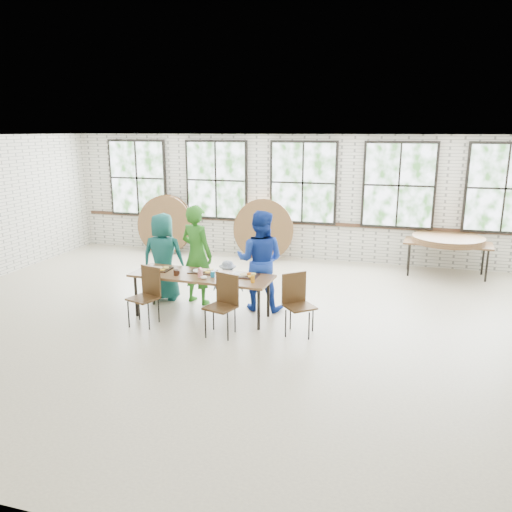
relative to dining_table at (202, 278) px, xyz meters
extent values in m
plane|color=beige|center=(0.86, -0.10, -0.69)|extent=(12.00, 12.00, 0.00)
plane|color=white|center=(0.86, -0.10, 2.31)|extent=(12.00, 12.00, 0.00)
plane|color=silver|center=(0.86, 4.40, 0.81)|extent=(12.00, 0.00, 12.00)
plane|color=silver|center=(0.86, -4.60, 0.81)|extent=(12.00, 0.00, 12.00)
cube|color=#422819|center=(0.86, 4.37, 0.21)|extent=(11.80, 0.05, 0.08)
cube|color=black|center=(-3.54, 4.34, 1.19)|extent=(1.62, 0.05, 1.97)
cube|color=white|center=(-3.54, 4.31, 1.19)|extent=(1.50, 0.01, 1.85)
cube|color=black|center=(-1.34, 4.34, 1.19)|extent=(1.62, 0.05, 1.97)
cube|color=white|center=(-1.34, 4.31, 1.19)|extent=(1.50, 0.01, 1.85)
cube|color=black|center=(0.86, 4.34, 1.19)|extent=(1.62, 0.05, 1.97)
cube|color=white|center=(0.86, 4.31, 1.19)|extent=(1.50, 0.01, 1.85)
cube|color=black|center=(3.06, 4.34, 1.19)|extent=(1.62, 0.05, 1.97)
cube|color=white|center=(3.06, 4.31, 1.19)|extent=(1.50, 0.01, 1.85)
cube|color=black|center=(5.26, 4.34, 1.19)|extent=(1.62, 0.05, 1.97)
cube|color=white|center=(5.26, 4.31, 1.19)|extent=(1.50, 0.01, 1.85)
cube|color=brown|center=(0.00, 0.00, 0.03)|extent=(2.43, 0.90, 0.04)
cylinder|color=black|center=(-1.08, -0.30, -0.34)|extent=(0.05, 0.05, 0.70)
cylinder|color=black|center=(-1.08, 0.30, -0.34)|extent=(0.05, 0.05, 0.70)
cylinder|color=black|center=(1.08, -0.30, -0.34)|extent=(0.05, 0.05, 0.70)
cylinder|color=black|center=(1.08, 0.30, -0.34)|extent=(0.05, 0.05, 0.70)
cube|color=#442C16|center=(-0.77, -0.62, -0.24)|extent=(0.53, 0.52, 0.03)
cube|color=#442C16|center=(-0.71, -0.44, 0.01)|extent=(0.41, 0.17, 0.50)
cylinder|color=black|center=(-0.95, -0.79, -0.47)|extent=(0.02, 0.02, 0.44)
cylinder|color=black|center=(-0.95, -0.45, -0.47)|extent=(0.02, 0.02, 0.44)
cylinder|color=black|center=(-0.59, -0.79, -0.47)|extent=(0.02, 0.02, 0.44)
cylinder|color=black|center=(-0.59, -0.45, -0.47)|extent=(0.02, 0.02, 0.44)
cube|color=#442C16|center=(0.57, -0.68, -0.24)|extent=(0.52, 0.51, 0.03)
cube|color=#442C16|center=(0.63, -0.49, 0.01)|extent=(0.41, 0.15, 0.50)
cylinder|color=black|center=(0.39, -0.85, -0.47)|extent=(0.02, 0.02, 0.44)
cylinder|color=black|center=(0.39, -0.51, -0.47)|extent=(0.02, 0.02, 0.44)
cylinder|color=black|center=(0.75, -0.85, -0.47)|extent=(0.02, 0.02, 0.44)
cylinder|color=black|center=(0.75, -0.51, -0.47)|extent=(0.02, 0.02, 0.44)
cube|color=#442C16|center=(1.74, -0.30, -0.24)|extent=(0.58, 0.58, 0.03)
cube|color=#442C16|center=(1.61, -0.16, 0.01)|extent=(0.34, 0.30, 0.50)
cylinder|color=black|center=(1.56, -0.47, -0.47)|extent=(0.02, 0.02, 0.44)
cylinder|color=black|center=(1.56, -0.13, -0.47)|extent=(0.02, 0.02, 0.44)
cylinder|color=black|center=(1.92, -0.47, -0.47)|extent=(0.02, 0.02, 0.44)
cylinder|color=black|center=(1.92, -0.13, -0.47)|extent=(0.02, 0.02, 0.44)
imported|color=#196056|center=(-1.02, 0.65, 0.13)|extent=(0.87, 0.64, 1.63)
imported|color=#2A741E|center=(-0.35, 0.65, 0.22)|extent=(0.76, 0.62, 1.81)
imported|color=#12223A|center=(0.24, 0.65, -0.27)|extent=(0.59, 0.41, 0.84)
imported|color=#153399|center=(0.83, 0.65, 0.19)|extent=(0.86, 0.68, 1.76)
cube|color=brown|center=(4.16, 3.79, 0.03)|extent=(1.86, 0.91, 0.04)
cylinder|color=black|center=(3.38, 3.52, -0.34)|extent=(0.04, 0.04, 0.70)
cylinder|color=black|center=(3.38, 4.07, -0.34)|extent=(0.04, 0.04, 0.70)
cylinder|color=black|center=(4.94, 3.52, -0.34)|extent=(0.04, 0.04, 0.70)
cylinder|color=black|center=(4.94, 4.07, -0.34)|extent=(0.04, 0.04, 0.70)
cube|color=black|center=(-0.85, 0.08, 0.06)|extent=(0.44, 0.33, 0.02)
cube|color=black|center=(-0.04, 0.16, 0.06)|extent=(0.44, 0.33, 0.02)
cube|color=black|center=(0.72, 0.12, 0.06)|extent=(0.44, 0.33, 0.02)
cylinder|color=black|center=(-0.39, -0.16, 0.10)|extent=(0.09, 0.09, 0.09)
cube|color=red|center=(0.04, -0.15, 0.11)|extent=(0.06, 0.07, 0.11)
cylinder|color=#1676A6|center=(0.23, -0.08, 0.10)|extent=(0.07, 0.07, 0.10)
cylinder|color=orange|center=(0.95, -0.19, 0.11)|extent=(0.07, 0.07, 0.11)
cylinder|color=white|center=(0.49, -0.18, 0.10)|extent=(0.17, 0.17, 0.10)
ellipsoid|color=white|center=(0.13, -0.21, 0.08)|extent=(0.11, 0.11, 0.05)
ellipsoid|color=white|center=(0.60, -0.05, 0.08)|extent=(0.11, 0.11, 0.05)
cylinder|color=brown|center=(4.16, 3.79, 0.07)|extent=(1.50, 1.50, 0.04)
cylinder|color=brown|center=(4.16, 3.79, 0.12)|extent=(1.50, 1.50, 0.04)
cylinder|color=brown|center=(4.16, 3.79, 0.16)|extent=(1.50, 1.50, 0.04)
cylinder|color=brown|center=(-2.64, 4.08, 0.05)|extent=(1.50, 0.28, 1.49)
cylinder|color=brown|center=(-2.66, 3.98, 0.05)|extent=(1.50, 0.34, 1.48)
cylinder|color=brown|center=(-0.03, 3.98, 0.05)|extent=(1.50, 0.23, 1.49)
camera|label=1|loc=(3.10, -7.44, 2.40)|focal=35.00mm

